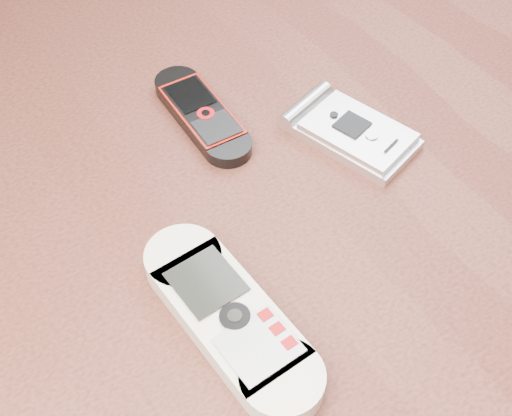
# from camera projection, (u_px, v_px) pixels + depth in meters

# --- Properties ---
(table) EXTENTS (1.20, 0.80, 0.75)m
(table) POSITION_uv_depth(u_px,v_px,m) (251.00, 296.00, 0.62)
(table) COLOR black
(table) RESTS_ON ground
(nokia_white) EXTENTS (0.07, 0.17, 0.02)m
(nokia_white) POSITION_uv_depth(u_px,v_px,m) (230.00, 317.00, 0.47)
(nokia_white) COLOR silver
(nokia_white) RESTS_ON table
(nokia_black_red) EXTENTS (0.04, 0.13, 0.01)m
(nokia_black_red) POSITION_uv_depth(u_px,v_px,m) (202.00, 114.00, 0.60)
(nokia_black_red) COLOR black
(nokia_black_red) RESTS_ON table
(motorola_razr) EXTENTS (0.09, 0.12, 0.02)m
(motorola_razr) POSITION_uv_depth(u_px,v_px,m) (354.00, 133.00, 0.58)
(motorola_razr) COLOR silver
(motorola_razr) RESTS_ON table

